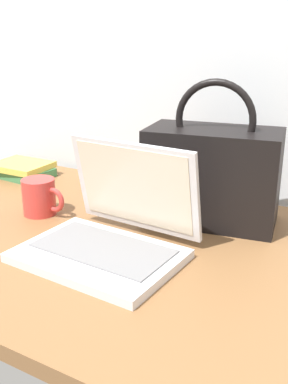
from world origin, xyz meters
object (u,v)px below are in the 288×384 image
at_px(book_stack, 22,169).
at_px(laptop, 112,230).
at_px(handbag, 212,174).
at_px(coffee_mug, 40,196).

bearing_deg(book_stack, laptop, -28.42).
bearing_deg(handbag, laptop, -113.57).
relative_size(laptop, book_stack, 1.71).
bearing_deg(coffee_mug, handbag, 24.67).
xyz_separation_m(laptop, book_stack, (-0.53, 0.29, -0.02)).
height_order(laptop, handbag, handbag).
bearing_deg(laptop, handbag, 66.43).
relative_size(laptop, handbag, 0.97).
bearing_deg(handbag, coffee_mug, -155.33).
distance_m(laptop, book_stack, 0.60).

